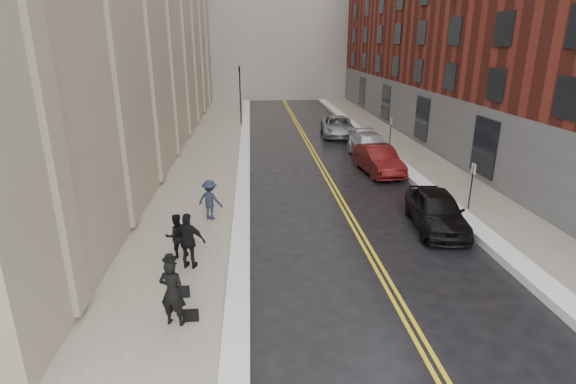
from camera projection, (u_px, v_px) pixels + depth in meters
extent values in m
plane|color=black|center=(320.00, 329.00, 11.97)|extent=(160.00, 160.00, 0.00)
cube|color=gray|center=(205.00, 168.00, 26.70)|extent=(4.00, 64.00, 0.15)
cube|color=gray|center=(426.00, 163.00, 27.73)|extent=(3.00, 64.00, 0.15)
cube|color=gold|center=(320.00, 167.00, 27.25)|extent=(0.12, 64.00, 0.01)
cube|color=gold|center=(323.00, 167.00, 27.27)|extent=(0.12, 64.00, 0.01)
cube|color=white|center=(244.00, 166.00, 26.86)|extent=(0.70, 60.80, 0.26)
cube|color=white|center=(396.00, 163.00, 27.57)|extent=(0.85, 60.80, 0.30)
cube|color=maroon|center=(517.00, 15.00, 32.12)|extent=(14.00, 50.00, 18.00)
cylinder|color=black|center=(240.00, 97.00, 39.25)|extent=(0.12, 0.12, 5.20)
imported|color=black|center=(240.00, 73.00, 38.60)|extent=(0.18, 0.15, 0.90)
cylinder|color=black|center=(471.00, 189.00, 19.77)|extent=(0.06, 0.06, 2.20)
cube|color=white|center=(474.00, 169.00, 19.48)|extent=(0.02, 0.35, 0.45)
cylinder|color=black|center=(390.00, 134.00, 31.09)|extent=(0.06, 0.06, 2.20)
cube|color=white|center=(391.00, 122.00, 30.80)|extent=(0.02, 0.35, 0.45)
imported|color=black|center=(436.00, 210.00, 18.14)|extent=(2.41, 4.81, 1.57)
imported|color=#490D0D|center=(378.00, 160.00, 25.76)|extent=(2.08, 4.90, 1.57)
imported|color=#B2B5BA|center=(370.00, 146.00, 29.03)|extent=(2.36, 5.45, 1.56)
imported|color=gray|center=(338.00, 126.00, 35.95)|extent=(2.98, 5.62, 1.50)
imported|color=black|center=(172.00, 292.00, 11.65)|extent=(0.78, 0.61, 1.90)
imported|color=black|center=(176.00, 236.00, 15.42)|extent=(0.94, 0.85, 1.57)
imported|color=#1C2232|center=(210.00, 200.00, 18.67)|extent=(1.26, 1.04, 1.70)
imported|color=black|center=(189.00, 241.00, 14.60)|extent=(1.19, 0.70, 1.91)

